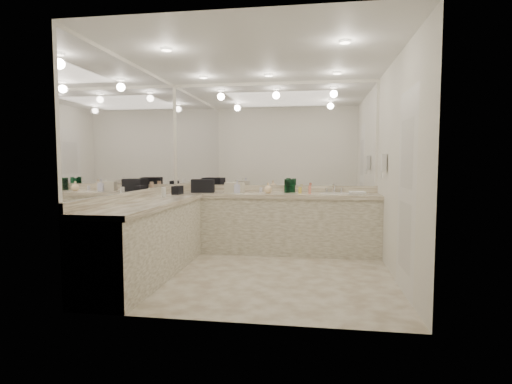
% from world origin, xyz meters
% --- Properties ---
extents(floor, '(3.20, 3.20, 0.00)m').
position_xyz_m(floor, '(0.00, 0.00, 0.00)').
color(floor, beige).
rests_on(floor, ground).
extents(ceiling, '(3.20, 3.20, 0.00)m').
position_xyz_m(ceiling, '(0.00, 0.00, 2.60)').
color(ceiling, white).
rests_on(ceiling, floor).
extents(wall_back, '(3.20, 0.02, 2.60)m').
position_xyz_m(wall_back, '(0.00, 1.50, 1.30)').
color(wall_back, white).
rests_on(wall_back, floor).
extents(wall_left, '(0.02, 3.00, 2.60)m').
position_xyz_m(wall_left, '(-1.60, 0.00, 1.30)').
color(wall_left, white).
rests_on(wall_left, floor).
extents(wall_right, '(0.02, 3.00, 2.60)m').
position_xyz_m(wall_right, '(1.60, 0.00, 1.30)').
color(wall_right, white).
rests_on(wall_right, floor).
extents(vanity_back_base, '(3.20, 0.60, 0.84)m').
position_xyz_m(vanity_back_base, '(0.00, 1.20, 0.42)').
color(vanity_back_base, silver).
rests_on(vanity_back_base, floor).
extents(vanity_back_top, '(3.20, 0.64, 0.06)m').
position_xyz_m(vanity_back_top, '(0.00, 1.19, 0.87)').
color(vanity_back_top, '#EDE2C9').
rests_on(vanity_back_top, vanity_back_base).
extents(vanity_left_base, '(0.60, 2.40, 0.84)m').
position_xyz_m(vanity_left_base, '(-1.30, -0.30, 0.42)').
color(vanity_left_base, silver).
rests_on(vanity_left_base, floor).
extents(vanity_left_top, '(0.64, 2.42, 0.06)m').
position_xyz_m(vanity_left_top, '(-1.29, -0.30, 0.87)').
color(vanity_left_top, '#EDE2C9').
rests_on(vanity_left_top, vanity_left_base).
extents(backsplash_back, '(3.20, 0.04, 0.10)m').
position_xyz_m(backsplash_back, '(0.00, 1.48, 0.95)').
color(backsplash_back, '#EDE2C9').
rests_on(backsplash_back, vanity_back_top).
extents(backsplash_left, '(0.04, 3.00, 0.10)m').
position_xyz_m(backsplash_left, '(-1.58, 0.00, 0.95)').
color(backsplash_left, '#EDE2C9').
rests_on(backsplash_left, vanity_left_top).
extents(mirror_back, '(3.12, 0.01, 1.55)m').
position_xyz_m(mirror_back, '(0.00, 1.49, 1.77)').
color(mirror_back, white).
rests_on(mirror_back, wall_back).
extents(mirror_left, '(0.01, 2.92, 1.55)m').
position_xyz_m(mirror_left, '(-1.59, 0.00, 1.77)').
color(mirror_left, white).
rests_on(mirror_left, wall_left).
extents(sink, '(0.44, 0.44, 0.03)m').
position_xyz_m(sink, '(0.95, 1.20, 0.90)').
color(sink, white).
rests_on(sink, vanity_back_top).
extents(faucet, '(0.24, 0.16, 0.14)m').
position_xyz_m(faucet, '(0.95, 1.41, 0.97)').
color(faucet, silver).
rests_on(faucet, vanity_back_top).
extents(wall_phone, '(0.06, 0.10, 0.24)m').
position_xyz_m(wall_phone, '(1.56, 0.70, 1.35)').
color(wall_phone, white).
rests_on(wall_phone, wall_right).
extents(door, '(0.02, 0.82, 2.10)m').
position_xyz_m(door, '(1.59, -0.50, 1.05)').
color(door, white).
rests_on(door, wall_right).
extents(black_toiletry_bag, '(0.38, 0.28, 0.20)m').
position_xyz_m(black_toiletry_bag, '(-1.04, 1.17, 1.00)').
color(black_toiletry_bag, black).
rests_on(black_toiletry_bag, vanity_back_top).
extents(black_bag_spill, '(0.11, 0.23, 0.12)m').
position_xyz_m(black_bag_spill, '(-1.30, 0.76, 0.96)').
color(black_bag_spill, black).
rests_on(black_bag_spill, vanity_left_top).
extents(cream_cosmetic_case, '(0.30, 0.21, 0.16)m').
position_xyz_m(cream_cosmetic_case, '(-0.55, 1.20, 0.98)').
color(cream_cosmetic_case, beige).
rests_on(cream_cosmetic_case, vanity_back_top).
extents(hand_towel, '(0.24, 0.18, 0.04)m').
position_xyz_m(hand_towel, '(1.27, 1.17, 0.92)').
color(hand_towel, white).
rests_on(hand_towel, vanity_back_top).
extents(lotion_left, '(0.06, 0.06, 0.13)m').
position_xyz_m(lotion_left, '(-1.30, 0.23, 0.96)').
color(lotion_left, white).
rests_on(lotion_left, vanity_left_top).
extents(soap_bottle_a, '(0.09, 0.09, 0.19)m').
position_xyz_m(soap_bottle_a, '(-0.53, 1.20, 1.00)').
color(soap_bottle_a, silver).
rests_on(soap_bottle_a, vanity_back_top).
extents(soap_bottle_b, '(0.09, 0.10, 0.20)m').
position_xyz_m(soap_bottle_b, '(-0.49, 1.13, 1.00)').
color(soap_bottle_b, silver).
rests_on(soap_bottle_b, vanity_back_top).
extents(soap_bottle_c, '(0.15, 0.15, 0.16)m').
position_xyz_m(soap_bottle_c, '(-0.03, 1.15, 0.98)').
color(soap_bottle_c, '#FFDAA2').
rests_on(soap_bottle_c, vanity_back_top).
extents(green_bottle_0, '(0.06, 0.06, 0.19)m').
position_xyz_m(green_bottle_0, '(0.28, 1.33, 0.99)').
color(green_bottle_0, '#114F2D').
rests_on(green_bottle_0, vanity_back_top).
extents(green_bottle_1, '(0.07, 0.07, 0.20)m').
position_xyz_m(green_bottle_1, '(0.33, 1.36, 1.00)').
color(green_bottle_1, '#114F2D').
rests_on(green_bottle_1, vanity_back_top).
extents(green_bottle_2, '(0.06, 0.06, 0.19)m').
position_xyz_m(green_bottle_2, '(0.26, 1.29, 0.99)').
color(green_bottle_2, '#114F2D').
rests_on(green_bottle_2, vanity_back_top).
extents(green_bottle_3, '(0.07, 0.07, 0.21)m').
position_xyz_m(green_bottle_3, '(0.24, 1.30, 1.00)').
color(green_bottle_3, '#114F2D').
rests_on(green_bottle_3, vanity_back_top).
extents(amenity_bottle_0, '(0.06, 0.06, 0.11)m').
position_xyz_m(amenity_bottle_0, '(-1.13, 1.18, 0.95)').
color(amenity_bottle_0, silver).
rests_on(amenity_bottle_0, vanity_back_top).
extents(amenity_bottle_1, '(0.06, 0.06, 0.15)m').
position_xyz_m(amenity_bottle_1, '(-1.24, 1.33, 0.97)').
color(amenity_bottle_1, '#E0B28C').
rests_on(amenity_bottle_1, vanity_back_top).
extents(amenity_bottle_2, '(0.05, 0.05, 0.09)m').
position_xyz_m(amenity_bottle_2, '(0.44, 1.19, 0.95)').
color(amenity_bottle_2, '#F2D84C').
rests_on(amenity_bottle_2, vanity_back_top).
extents(amenity_bottle_3, '(0.04, 0.04, 0.08)m').
position_xyz_m(amenity_bottle_3, '(-0.16, 1.31, 0.94)').
color(amenity_bottle_3, silver).
rests_on(amenity_bottle_3, vanity_back_top).
extents(amenity_bottle_4, '(0.04, 0.04, 0.12)m').
position_xyz_m(amenity_bottle_4, '(0.59, 1.12, 0.96)').
color(amenity_bottle_4, '#E57F66').
rests_on(amenity_bottle_4, vanity_back_top).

